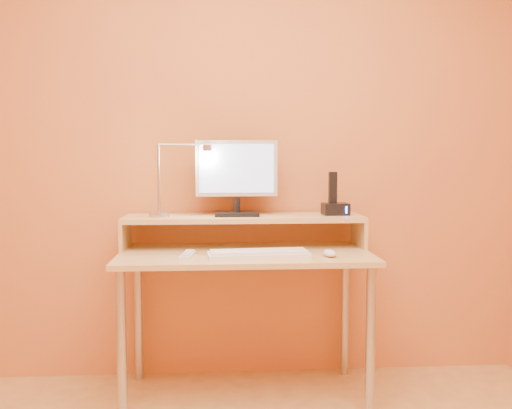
{
  "coord_description": "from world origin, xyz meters",
  "views": [
    {
      "loc": [
        -0.12,
        -1.43,
        1.18
      ],
      "look_at": [
        0.05,
        1.13,
        0.95
      ],
      "focal_mm": 38.57,
      "sensor_mm": 36.0,
      "label": 1
    }
  ],
  "objects": [
    {
      "name": "desk_shelf",
      "position": [
        0.0,
        1.33,
        0.87
      ],
      "size": [
        1.2,
        0.3,
        0.02
      ],
      "primitive_type": "cube",
      "color": "#DBB56B",
      "rests_on": "desk_lower"
    },
    {
      "name": "lamp_base",
      "position": [
        -0.42,
        1.3,
        0.89
      ],
      "size": [
        0.1,
        0.1,
        0.02
      ],
      "primitive_type": "cylinder",
      "color": "#B0B0B3",
      "rests_on": "desk_shelf"
    },
    {
      "name": "monitor_panel",
      "position": [
        -0.03,
        1.34,
        1.12
      ],
      "size": [
        0.41,
        0.05,
        0.28
      ],
      "primitive_type": "cube",
      "rotation": [
        0.0,
        0.0,
        0.03
      ],
      "color": "silver",
      "rests_on": "monitor_neck"
    },
    {
      "name": "lamp_head",
      "position": [
        -0.18,
        1.3,
        1.22
      ],
      "size": [
        0.04,
        0.04,
        0.03
      ],
      "primitive_type": "cylinder",
      "color": "#B0B0B3",
      "rests_on": "lamp_arm"
    },
    {
      "name": "wall_back",
      "position": [
        0.0,
        1.5,
        1.25
      ],
      "size": [
        3.0,
        0.04,
        2.5
      ],
      "primitive_type": "cube",
      "color": "#D38439",
      "rests_on": "floor"
    },
    {
      "name": "desk_lower",
      "position": [
        0.0,
        1.18,
        0.71
      ],
      "size": [
        1.2,
        0.6,
        0.02
      ],
      "primitive_type": "cube",
      "color": "#DBB56B",
      "rests_on": "floor"
    },
    {
      "name": "phone_handset",
      "position": [
        0.45,
        1.33,
        1.02
      ],
      "size": [
        0.04,
        0.03,
        0.16
      ],
      "primitive_type": "cube",
      "rotation": [
        0.0,
        0.0,
        0.05
      ],
      "color": "black",
      "rests_on": "phone_dock"
    },
    {
      "name": "remote_control",
      "position": [
        -0.27,
        1.06,
        0.73
      ],
      "size": [
        0.07,
        0.18,
        0.02
      ],
      "primitive_type": "cube",
      "rotation": [
        0.0,
        0.0,
        -0.12
      ],
      "color": "white",
      "rests_on": "desk_lower"
    },
    {
      "name": "shelf_riser_right",
      "position": [
        0.59,
        1.33,
        0.79
      ],
      "size": [
        0.02,
        0.3,
        0.14
      ],
      "primitive_type": "cube",
      "color": "#DBB56B",
      "rests_on": "desk_lower"
    },
    {
      "name": "lamp_bulb",
      "position": [
        -0.18,
        1.3,
        1.2
      ],
      "size": [
        0.03,
        0.03,
        0.0
      ],
      "primitive_type": "cylinder",
      "color": "#FFEAC6",
      "rests_on": "lamp_head"
    },
    {
      "name": "desk_leg_bl",
      "position": [
        -0.55,
        1.43,
        0.35
      ],
      "size": [
        0.04,
        0.04,
        0.69
      ],
      "primitive_type": "cylinder",
      "color": "#B0B0B3",
      "rests_on": "floor"
    },
    {
      "name": "monitor_neck",
      "position": [
        -0.03,
        1.33,
        0.93
      ],
      "size": [
        0.04,
        0.04,
        0.07
      ],
      "primitive_type": "cylinder",
      "color": "black",
      "rests_on": "monitor_foot"
    },
    {
      "name": "phone_dock",
      "position": [
        0.47,
        1.33,
        0.91
      ],
      "size": [
        0.14,
        0.11,
        0.06
      ],
      "primitive_type": "cube",
      "rotation": [
        0.0,
        0.0,
        0.05
      ],
      "color": "black",
      "rests_on": "desk_shelf"
    },
    {
      "name": "desk_leg_fl",
      "position": [
        -0.55,
        0.93,
        0.35
      ],
      "size": [
        0.04,
        0.04,
        0.69
      ],
      "primitive_type": "cylinder",
      "color": "#B0B0B3",
      "rests_on": "floor"
    },
    {
      "name": "desk_leg_br",
      "position": [
        0.55,
        1.43,
        0.35
      ],
      "size": [
        0.04,
        0.04,
        0.69
      ],
      "primitive_type": "cylinder",
      "color": "#B0B0B3",
      "rests_on": "floor"
    },
    {
      "name": "monitor_back",
      "position": [
        -0.03,
        1.36,
        1.12
      ],
      "size": [
        0.37,
        0.02,
        0.24
      ],
      "primitive_type": "cube",
      "rotation": [
        0.0,
        0.0,
        0.03
      ],
      "color": "black",
      "rests_on": "monitor_panel"
    },
    {
      "name": "monitor_screen",
      "position": [
        -0.03,
        1.32,
        1.12
      ],
      "size": [
        0.37,
        0.01,
        0.24
      ],
      "primitive_type": "cube",
      "rotation": [
        0.0,
        0.0,
        0.03
      ],
      "color": "#98B0E2",
      "rests_on": "monitor_panel"
    },
    {
      "name": "mouse",
      "position": [
        0.38,
        1.03,
        0.74
      ],
      "size": [
        0.07,
        0.11,
        0.03
      ],
      "primitive_type": "ellipsoid",
      "rotation": [
        0.0,
        0.0,
        0.11
      ],
      "color": "white",
      "rests_on": "desk_lower"
    },
    {
      "name": "lamp_post",
      "position": [
        -0.42,
        1.3,
        1.07
      ],
      "size": [
        0.01,
        0.01,
        0.33
      ],
      "primitive_type": "cylinder",
      "color": "#B0B0B3",
      "rests_on": "lamp_base"
    },
    {
      "name": "phone_led",
      "position": [
        0.51,
        1.28,
        0.91
      ],
      "size": [
        0.01,
        0.0,
        0.04
      ],
      "primitive_type": "cube",
      "color": "#276EFF",
      "rests_on": "phone_dock"
    },
    {
      "name": "shelf_riser_left",
      "position": [
        -0.59,
        1.33,
        0.79
      ],
      "size": [
        0.02,
        0.3,
        0.14
      ],
      "primitive_type": "cube",
      "color": "#DBB56B",
      "rests_on": "desk_lower"
    },
    {
      "name": "keyboard",
      "position": [
        0.06,
        1.04,
        0.73
      ],
      "size": [
        0.47,
        0.18,
        0.02
      ],
      "primitive_type": "cube",
      "rotation": [
        0.0,
        0.0,
        0.08
      ],
      "color": "white",
      "rests_on": "desk_lower"
    },
    {
      "name": "monitor_foot",
      "position": [
        -0.03,
        1.33,
        0.89
      ],
      "size": [
        0.22,
        0.16,
        0.02
      ],
      "primitive_type": "cube",
      "color": "black",
      "rests_on": "desk_shelf"
    },
    {
      "name": "lamp_arm",
      "position": [
        -0.3,
        1.3,
        1.24
      ],
      "size": [
        0.24,
        0.01,
        0.01
      ],
      "primitive_type": "cylinder",
      "rotation": [
        0.0,
        1.57,
        0.0
      ],
      "color": "#B0B0B3",
      "rests_on": "lamp_post"
    },
    {
      "name": "desk_leg_fr",
      "position": [
        0.55,
        0.93,
        0.35
      ],
      "size": [
        0.04,
        0.04,
        0.69
      ],
      "primitive_type": "cylinder",
      "color": "#B0B0B3",
      "rests_on": "floor"
    }
  ]
}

